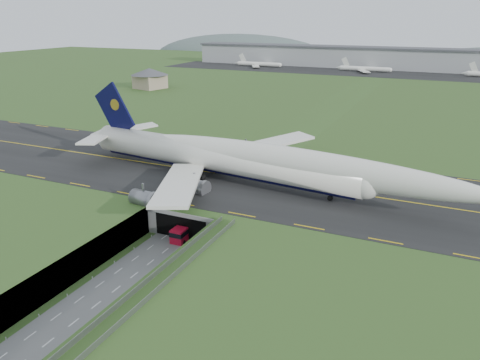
% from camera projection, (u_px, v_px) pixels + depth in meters
% --- Properties ---
extents(ground, '(900.00, 900.00, 0.00)m').
position_uv_depth(ground, '(160.00, 256.00, 90.24)').
color(ground, '#364E1F').
rests_on(ground, ground).
extents(airfield_deck, '(800.00, 800.00, 6.00)m').
position_uv_depth(airfield_deck, '(159.00, 242.00, 89.24)').
color(airfield_deck, gray).
rests_on(airfield_deck, ground).
extents(trench_road, '(12.00, 75.00, 0.20)m').
position_uv_depth(trench_road, '(136.00, 274.00, 83.78)').
color(trench_road, slate).
rests_on(trench_road, ground).
extents(taxiway, '(800.00, 44.00, 0.18)m').
position_uv_depth(taxiway, '(233.00, 176.00, 116.50)').
color(taxiway, black).
rests_on(taxiway, airfield_deck).
extents(tunnel_portal, '(17.00, 22.30, 6.00)m').
position_uv_depth(tunnel_portal, '(201.00, 209.00, 103.46)').
color(tunnel_portal, gray).
rests_on(tunnel_portal, ground).
extents(guideway, '(3.00, 53.00, 7.05)m').
position_uv_depth(guideway, '(147.00, 297.00, 67.77)').
color(guideway, '#A8A8A3').
rests_on(guideway, ground).
extents(jumbo_jet, '(106.07, 65.76, 21.88)m').
position_uv_depth(jumbo_jet, '(244.00, 160.00, 109.30)').
color(jumbo_jet, white).
rests_on(jumbo_jet, ground).
extents(shuttle_tram, '(2.94, 7.36, 2.99)m').
position_uv_depth(shuttle_tram, '(184.00, 231.00, 96.80)').
color(shuttle_tram, red).
rests_on(shuttle_tram, ground).
extents(service_building, '(24.24, 24.24, 10.92)m').
position_uv_depth(service_building, '(150.00, 76.00, 252.63)').
color(service_building, tan).
rests_on(service_building, ground).
extents(cargo_terminal, '(320.00, 67.00, 15.60)m').
position_uv_depth(cargo_terminal, '(388.00, 58.00, 342.27)').
color(cargo_terminal, '#B2B2B2').
rests_on(cargo_terminal, ground).
extents(distant_hills, '(700.00, 91.00, 60.00)m').
position_uv_depth(distant_hills, '(478.00, 69.00, 434.93)').
color(distant_hills, slate).
rests_on(distant_hills, ground).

